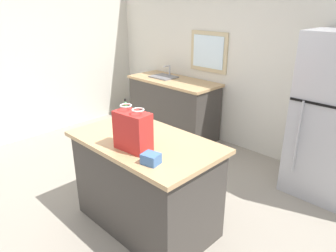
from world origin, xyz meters
The scene contains 9 objects.
ground centered at (0.00, 0.00, 0.00)m, with size 6.83×6.83×0.00m, color #9E9384.
back_wall centered at (-0.01, 2.20, 1.34)m, with size 5.69×0.13×2.68m.
left_wall centered at (-2.85, 0.00, 1.34)m, with size 0.10×4.40×2.68m.
kitchen_island centered at (0.16, -0.05, 0.46)m, with size 1.40×0.83×0.92m.
refrigerator centered at (1.16, 1.78, 0.91)m, with size 0.71×0.73×1.82m.
sink_counter centered at (-1.26, 1.81, 0.47)m, with size 1.52×0.65×1.10m.
shopping_bag centered at (0.24, -0.24, 1.08)m, with size 0.33×0.20×0.38m.
small_box centered at (0.53, -0.31, 0.96)m, with size 0.13×0.11×0.08m, color #4775B7.
bottle centered at (-0.42, 0.20, 1.01)m, with size 0.05×0.05×0.21m.
Camera 1 is at (2.14, -1.75, 2.09)m, focal length 33.71 mm.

